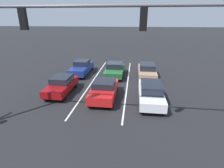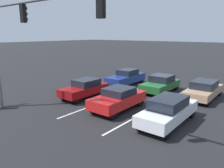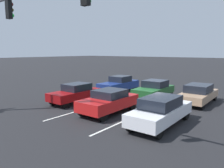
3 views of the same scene
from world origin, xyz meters
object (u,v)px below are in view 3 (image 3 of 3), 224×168
at_px(car_white_leftlane_front, 161,110).
at_px(car_navy_rightlane_second, 119,84).
at_px(car_red_midlane_front, 109,101).
at_px(traffic_signal_gantry, 11,26).
at_px(car_maroon_rightlane_front, 75,93).
at_px(car_tan_leftlane_second, 198,94).
at_px(car_darkgreen_midlane_second, 154,89).

bearing_deg(car_white_leftlane_front, car_navy_rightlane_second, -41.20).
distance_m(car_red_midlane_front, car_navy_rightlane_second, 7.30).
height_order(car_white_leftlane_front, traffic_signal_gantry, traffic_signal_gantry).
xyz_separation_m(car_red_midlane_front, traffic_signal_gantry, (2.79, 4.62, 4.45)).
relative_size(car_white_leftlane_front, traffic_signal_gantry, 0.37).
height_order(car_maroon_rightlane_front, car_tan_leftlane_second, car_maroon_rightlane_front).
xyz_separation_m(car_white_leftlane_front, car_tan_leftlane_second, (-0.08, -6.39, -0.07)).
height_order(car_red_midlane_front, car_tan_leftlane_second, car_red_midlane_front).
bearing_deg(car_tan_leftlane_second, car_navy_rightlane_second, -0.36).
bearing_deg(car_tan_leftlane_second, car_red_midlane_front, 59.10).
bearing_deg(car_white_leftlane_front, car_darkgreen_midlane_second, -60.47).
bearing_deg(car_tan_leftlane_second, car_maroon_rightlane_front, 36.54).
relative_size(car_navy_rightlane_second, traffic_signal_gantry, 0.37).
bearing_deg(traffic_signal_gantry, car_tan_leftlane_second, -120.99).
distance_m(car_white_leftlane_front, car_navy_rightlane_second, 9.78).
bearing_deg(traffic_signal_gantry, car_white_leftlane_front, -145.26).
bearing_deg(car_navy_rightlane_second, car_red_midlane_front, 120.54).
bearing_deg(car_white_leftlane_front, traffic_signal_gantry, 34.74).
distance_m(car_darkgreen_midlane_second, traffic_signal_gantry, 11.89).
height_order(car_white_leftlane_front, car_navy_rightlane_second, car_white_leftlane_front).
bearing_deg(traffic_signal_gantry, car_red_midlane_front, -121.11).
bearing_deg(car_navy_rightlane_second, car_white_leftlane_front, 138.80).
relative_size(car_maroon_rightlane_front, car_tan_leftlane_second, 0.89).
bearing_deg(car_darkgreen_midlane_second, car_tan_leftlane_second, -175.87).
distance_m(car_maroon_rightlane_front, traffic_signal_gantry, 6.99).
height_order(car_maroon_rightlane_front, car_darkgreen_midlane_second, car_darkgreen_midlane_second).
xyz_separation_m(car_white_leftlane_front, traffic_signal_gantry, (6.44, 4.47, 4.43)).
bearing_deg(car_red_midlane_front, car_white_leftlane_front, 177.55).
bearing_deg(car_darkgreen_midlane_second, car_red_midlane_front, 88.34).
distance_m(car_tan_leftlane_second, traffic_signal_gantry, 13.44).
xyz_separation_m(car_darkgreen_midlane_second, car_navy_rightlane_second, (3.88, -0.30, 0.02)).
height_order(car_red_midlane_front, car_maroon_rightlane_front, car_red_midlane_front).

